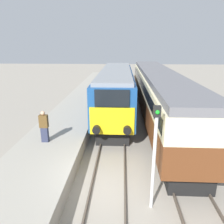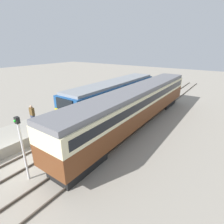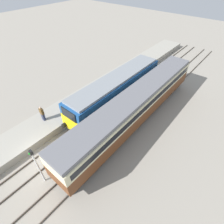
{
  "view_description": "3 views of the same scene",
  "coord_description": "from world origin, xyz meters",
  "px_view_note": "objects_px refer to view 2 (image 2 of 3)",
  "views": [
    {
      "loc": [
        0.56,
        -7.9,
        5.88
      ],
      "look_at": [
        0.0,
        3.52,
        2.31
      ],
      "focal_mm": 35.0,
      "sensor_mm": 36.0,
      "label": 1
    },
    {
      "loc": [
        10.5,
        -4.99,
        7.36
      ],
      "look_at": [
        1.7,
        7.52,
        1.6
      ],
      "focal_mm": 28.0,
      "sensor_mm": 36.0,
      "label": 2
    },
    {
      "loc": [
        10.34,
        -2.95,
        13.55
      ],
      "look_at": [
        1.7,
        7.52,
        1.6
      ],
      "focal_mm": 28.0,
      "sensor_mm": 36.0,
      "label": 3
    }
  ],
  "objects_px": {
    "person_on_platform": "(32,115)",
    "signal_post": "(22,144)",
    "passenger_carriage": "(138,103)",
    "locomotive": "(114,97)"
  },
  "relations": [
    {
      "from": "passenger_carriage",
      "to": "locomotive",
      "type": "bearing_deg",
      "value": 162.25
    },
    {
      "from": "person_on_platform",
      "to": "signal_post",
      "type": "relative_size",
      "value": 0.44
    },
    {
      "from": "passenger_carriage",
      "to": "signal_post",
      "type": "distance_m",
      "value": 10.49
    },
    {
      "from": "person_on_platform",
      "to": "signal_post",
      "type": "bearing_deg",
      "value": -35.51
    },
    {
      "from": "passenger_carriage",
      "to": "person_on_platform",
      "type": "height_order",
      "value": "passenger_carriage"
    },
    {
      "from": "person_on_platform",
      "to": "signal_post",
      "type": "xyz_separation_m",
      "value": [
        5.27,
        -3.76,
        0.67
      ]
    },
    {
      "from": "locomotive",
      "to": "signal_post",
      "type": "bearing_deg",
      "value": -81.55
    },
    {
      "from": "locomotive",
      "to": "signal_post",
      "type": "relative_size",
      "value": 3.61
    },
    {
      "from": "passenger_carriage",
      "to": "person_on_platform",
      "type": "bearing_deg",
      "value": -136.58
    },
    {
      "from": "signal_post",
      "to": "locomotive",
      "type": "bearing_deg",
      "value": 98.45
    }
  ]
}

